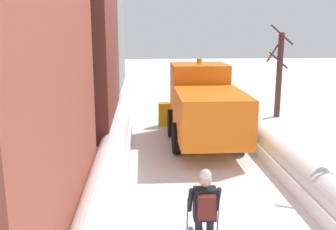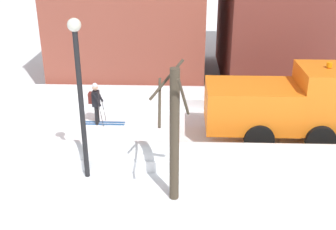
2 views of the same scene
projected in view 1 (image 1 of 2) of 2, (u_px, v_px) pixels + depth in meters
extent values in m
plane|color=white|center=(188.00, 142.00, 15.01)|extent=(80.00, 80.00, 0.00)
cube|color=white|center=(117.00, 137.00, 14.77)|extent=(1.10, 36.00, 0.50)
cylinder|color=white|center=(117.00, 130.00, 14.71)|extent=(0.90, 34.20, 0.90)
cube|color=white|center=(257.00, 135.00, 15.15)|extent=(1.10, 36.00, 0.41)
cylinder|color=white|center=(257.00, 130.00, 15.10)|extent=(0.90, 34.20, 0.90)
cube|color=orange|center=(210.00, 115.00, 13.21)|extent=(2.30, 3.40, 1.60)
cube|color=orange|center=(199.00, 92.00, 15.76)|extent=(2.20, 2.00, 2.30)
cube|color=black|center=(196.00, 77.00, 16.58)|extent=(1.85, 0.06, 1.01)
cube|color=gold|center=(194.00, 114.00, 17.34)|extent=(3.20, 0.46, 1.13)
cylinder|color=orange|center=(199.00, 61.00, 15.48)|extent=(0.20, 0.20, 0.18)
cylinder|color=black|center=(171.00, 123.00, 15.66)|extent=(0.25, 1.10, 1.10)
cylinder|color=black|center=(227.00, 122.00, 15.81)|extent=(0.25, 1.10, 1.10)
cylinder|color=black|center=(176.00, 138.00, 13.52)|extent=(0.25, 1.10, 1.10)
cylinder|color=black|center=(241.00, 137.00, 13.67)|extent=(0.25, 1.10, 1.10)
cube|color=black|center=(205.00, 204.00, 7.20)|extent=(0.42, 0.26, 0.62)
cube|color=#591E19|center=(207.00, 207.00, 6.99)|extent=(0.32, 0.16, 0.44)
sphere|color=tan|center=(205.00, 180.00, 7.10)|extent=(0.24, 0.24, 0.24)
sphere|color=silver|center=(205.00, 175.00, 7.08)|extent=(0.22, 0.22, 0.22)
cylinder|color=black|center=(190.00, 200.00, 7.28)|extent=(0.09, 0.33, 0.56)
cylinder|color=black|center=(218.00, 199.00, 7.31)|extent=(0.09, 0.33, 0.56)
cylinder|color=#262628|center=(187.00, 224.00, 7.52)|extent=(0.02, 0.19, 1.19)
cylinder|color=#262628|center=(218.00, 223.00, 7.56)|extent=(0.02, 0.19, 1.19)
cylinder|color=black|center=(51.00, 173.00, 7.38)|extent=(0.12, 0.12, 3.24)
cube|color=black|center=(45.00, 64.00, 7.06)|extent=(0.28, 0.24, 0.90)
sphere|color=red|center=(46.00, 48.00, 7.12)|extent=(0.18, 0.18, 0.18)
sphere|color=gold|center=(47.00, 63.00, 7.19)|extent=(0.18, 0.18, 0.18)
sphere|color=green|center=(48.00, 78.00, 7.25)|extent=(0.18, 0.18, 0.18)
cylinder|color=#492A24|center=(279.00, 76.00, 18.74)|extent=(0.28, 0.28, 4.10)
cylinder|color=#492A24|center=(282.00, 35.00, 17.97)|extent=(1.03, 0.44, 0.97)
cylinder|color=#492A24|center=(278.00, 60.00, 18.30)|extent=(0.78, 0.65, 0.79)
cylinder|color=#492A24|center=(275.00, 50.00, 18.78)|extent=(0.96, 0.65, 1.14)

